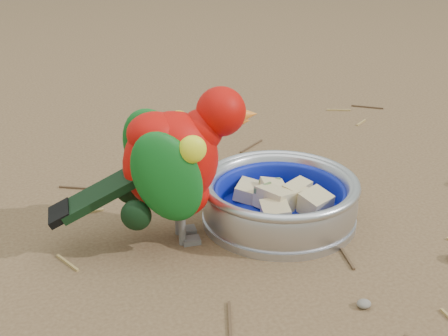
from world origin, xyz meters
name	(u,v)px	position (x,y,z in m)	size (l,w,h in m)	color
ground	(275,248)	(0.00, 0.00, 0.00)	(60.00, 60.00, 0.00)	brown
food_bowl	(279,216)	(0.03, 0.06, 0.01)	(0.20, 0.20, 0.02)	#B2B2BA
bowl_wall	(280,195)	(0.03, 0.06, 0.04)	(0.20, 0.20, 0.04)	#B2B2BA
fruit_wedges	(279,200)	(0.03, 0.06, 0.03)	(0.12, 0.12, 0.03)	tan
lory_parrot	(175,172)	(-0.11, 0.06, 0.09)	(0.11, 0.23, 0.19)	#B80904
ground_debris	(287,233)	(0.03, 0.02, 0.00)	(0.90, 0.80, 0.01)	olive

